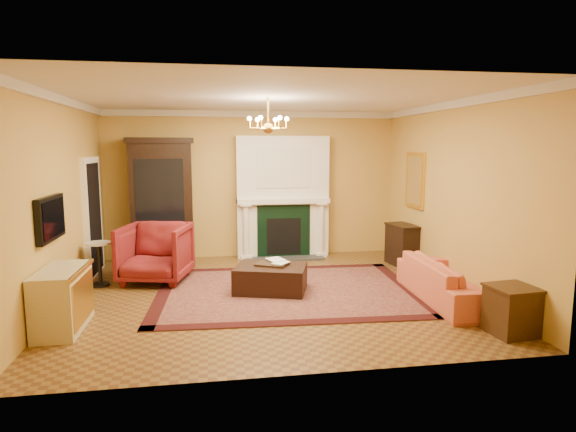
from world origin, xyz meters
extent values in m
cube|color=brown|center=(0.00, 0.00, -0.01)|extent=(6.00, 5.50, 0.02)
cube|color=silver|center=(0.00, 0.00, 3.01)|extent=(6.00, 5.50, 0.02)
cube|color=gold|center=(0.00, 2.76, 1.50)|extent=(6.00, 0.02, 3.00)
cube|color=gold|center=(0.00, -2.76, 1.50)|extent=(6.00, 0.02, 3.00)
cube|color=gold|center=(-3.01, 0.00, 1.50)|extent=(0.02, 5.50, 3.00)
cube|color=gold|center=(3.01, 0.00, 1.50)|extent=(0.02, 5.50, 3.00)
cube|color=white|center=(0.60, 2.59, 1.25)|extent=(1.90, 0.32, 2.50)
cube|color=silver|center=(0.60, 2.42, 1.85)|extent=(1.10, 0.01, 0.80)
cube|color=black|center=(0.60, 2.42, 0.55)|extent=(1.10, 0.02, 1.10)
cube|color=black|center=(0.60, 2.42, 0.45)|extent=(0.70, 0.02, 0.75)
cube|color=#333333|center=(0.60, 2.30, 0.02)|extent=(1.60, 0.50, 0.04)
cube|color=white|center=(0.60, 2.53, 1.18)|extent=(1.90, 0.44, 0.10)
cylinder|color=white|center=(-0.18, 2.41, 0.59)|extent=(0.14, 0.14, 1.18)
cylinder|color=white|center=(1.38, 2.41, 0.59)|extent=(0.14, 0.14, 1.18)
cube|color=silver|center=(0.00, 2.71, 2.94)|extent=(6.00, 0.08, 0.12)
cube|color=silver|center=(-2.96, 0.00, 2.94)|extent=(0.08, 5.50, 0.12)
cube|color=silver|center=(2.96, 0.00, 2.94)|extent=(0.08, 5.50, 0.12)
cube|color=white|center=(-2.96, 1.70, 1.05)|extent=(0.08, 1.05, 2.10)
cube|color=black|center=(-2.92, 1.70, 1.02)|extent=(0.02, 0.85, 1.95)
cube|color=black|center=(-2.95, -0.60, 1.35)|extent=(0.08, 0.95, 0.58)
cube|color=black|center=(-2.90, -0.60, 1.35)|extent=(0.01, 0.85, 0.48)
cube|color=gold|center=(2.97, 1.40, 1.65)|extent=(0.05, 0.76, 1.05)
cube|color=white|center=(2.94, 1.40, 1.65)|extent=(0.01, 0.62, 0.90)
cylinder|color=gold|center=(0.00, 0.00, 2.80)|extent=(0.03, 0.03, 0.40)
sphere|color=gold|center=(0.00, 0.00, 2.55)|extent=(0.16, 0.16, 0.16)
sphere|color=#FFE5B2|center=(0.28, 0.00, 2.69)|extent=(0.07, 0.07, 0.07)
sphere|color=#FFE5B2|center=(0.14, 0.24, 2.69)|extent=(0.07, 0.07, 0.07)
sphere|color=#FFE5B2|center=(-0.14, 0.24, 2.69)|extent=(0.07, 0.07, 0.07)
sphere|color=#FFE5B2|center=(-0.28, 0.00, 2.69)|extent=(0.07, 0.07, 0.07)
sphere|color=#FFE5B2|center=(-0.14, -0.24, 2.69)|extent=(0.07, 0.07, 0.07)
sphere|color=#FFE5B2|center=(0.14, -0.24, 2.69)|extent=(0.07, 0.07, 0.07)
cube|color=#410E19|center=(0.30, 0.09, 0.01)|extent=(4.21, 3.24, 0.02)
cube|color=black|center=(-1.84, 2.49, 1.17)|extent=(1.22, 0.66, 2.35)
imported|color=maroon|center=(-1.82, 1.00, 0.55)|extent=(1.26, 1.21, 1.09)
cylinder|color=black|center=(-2.70, 0.87, 0.02)|extent=(0.29, 0.29, 0.04)
cylinder|color=black|center=(-2.70, 0.87, 0.37)|extent=(0.06, 0.06, 0.66)
cylinder|color=white|center=(-2.70, 0.87, 0.72)|extent=(0.41, 0.41, 0.03)
cube|color=beige|center=(-2.73, -1.07, 0.39)|extent=(0.49, 1.04, 0.77)
imported|color=#DD5846|center=(2.58, -0.77, 0.41)|extent=(0.69, 2.11, 0.82)
cube|color=#38210F|center=(2.72, -2.11, 0.29)|extent=(0.54, 0.54, 0.57)
cube|color=black|center=(2.78, 1.44, 0.38)|extent=(0.49, 0.74, 0.77)
cube|color=black|center=(0.04, 0.09, 0.22)|extent=(1.26, 1.07, 0.40)
cube|color=black|center=(0.07, 0.15, 0.44)|extent=(0.60, 0.55, 0.03)
imported|color=gray|center=(0.03, 0.24, 0.61)|extent=(0.24, 0.11, 0.32)
imported|color=gray|center=(0.12, 0.14, 0.59)|extent=(0.17, 0.15, 0.28)
cylinder|color=tan|center=(0.00, 2.53, 1.28)|extent=(0.11, 0.11, 0.09)
cone|color=#0F3712|center=(0.00, 2.53, 1.50)|extent=(0.16, 0.16, 0.35)
cylinder|color=tan|center=(1.16, 2.53, 1.28)|extent=(0.11, 0.11, 0.09)
cone|color=#0F3712|center=(1.16, 2.53, 1.49)|extent=(0.16, 0.16, 0.34)
camera|label=1|loc=(-0.87, -7.23, 2.27)|focal=30.00mm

